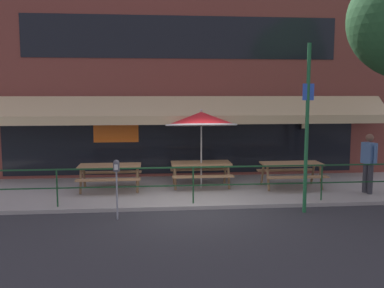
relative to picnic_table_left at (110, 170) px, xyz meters
The scene contains 11 objects.
ground_plane 3.11m from the picnic_table_left, 40.86° to the right, with size 120.00×120.00×0.00m, color #2D2D30.
patio_deck 2.38m from the picnic_table_left, ahead, with size 15.00×4.00×0.10m, color #9E998E.
restaurant_building 4.19m from the picnic_table_left, 44.45° to the left, with size 15.00×1.60×6.87m.
patio_railing 2.84m from the picnic_table_left, 36.28° to the right, with size 13.84×0.04×0.97m.
picnic_table_left is the anchor object (origin of this frame).
picnic_table_centre 2.72m from the picnic_table_left, ahead, with size 1.80×1.42×0.76m.
picnic_table_right 5.42m from the picnic_table_left, ahead, with size 1.80×1.42×0.76m.
patio_umbrella_centre 3.09m from the picnic_table_left, ahead, with size 2.14×2.14×2.40m.
pedestrian_walking 7.45m from the picnic_table_left, ahead, with size 0.33×0.61×1.71m.
parking_meter_near 2.66m from the picnic_table_left, 81.22° to the right, with size 0.15×0.16×1.42m.
street_sign_pole 5.74m from the picnic_table_left, 25.92° to the right, with size 0.28×0.09×4.15m.
Camera 1 is at (-1.07, -10.52, 2.97)m, focal length 40.00 mm.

